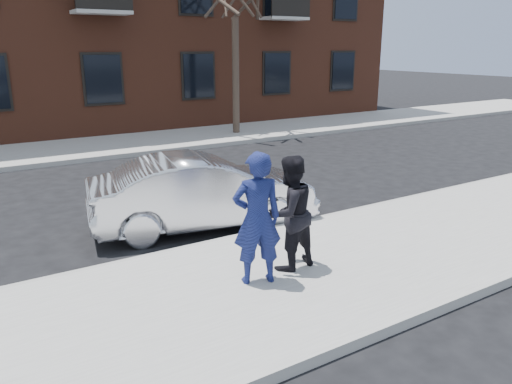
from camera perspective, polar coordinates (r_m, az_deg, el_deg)
ground at (r=8.21m, az=8.83°, el=-7.99°), size 100.00×100.00×0.00m
near_sidewalk at (r=8.01m, az=10.02°, el=-8.10°), size 50.00×3.50×0.15m
near_curb at (r=9.31m, az=2.64°, el=-4.30°), size 50.00×0.10×0.15m
far_sidewalk at (r=17.88m, az=-15.33°, el=5.21°), size 50.00×3.50×0.15m
far_curb at (r=16.19m, az=-13.45°, el=4.22°), size 50.00×0.10×0.15m
silver_sedan at (r=9.50m, az=-6.05°, el=0.01°), size 4.44×2.25×1.40m
man_hoodie at (r=6.83m, az=0.12°, el=-3.04°), size 0.79×0.63×1.88m
man_peacoat at (r=7.32m, az=3.84°, el=-2.41°), size 0.90×0.74×1.72m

